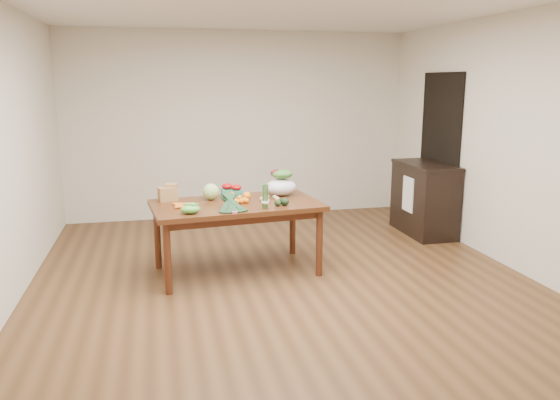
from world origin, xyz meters
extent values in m
plane|color=brown|center=(0.00, 0.00, 0.00)|extent=(6.00, 6.00, 0.00)
cube|color=beige|center=(0.00, 3.00, 1.35)|extent=(5.00, 0.02, 2.70)
cube|color=beige|center=(0.00, -3.00, 1.35)|extent=(5.00, 0.02, 2.70)
cube|color=beige|center=(2.50, 0.00, 1.35)|extent=(0.02, 6.00, 2.70)
cube|color=#502412|center=(-0.42, 0.50, 0.38)|extent=(1.80, 1.13, 0.75)
cube|color=black|center=(2.48, 1.60, 1.05)|extent=(0.02, 1.00, 2.10)
cube|color=black|center=(2.22, 1.45, 0.47)|extent=(0.52, 1.02, 0.94)
cube|color=white|center=(1.96, 1.40, 0.55)|extent=(0.02, 0.28, 0.45)
sphere|color=#A4C873|center=(-0.65, 0.71, 0.84)|extent=(0.17, 0.17, 0.17)
sphere|color=orange|center=(-0.45, 0.59, 0.79)|extent=(0.07, 0.07, 0.07)
sphere|color=#EE550E|center=(-0.44, 0.66, 0.79)|extent=(0.09, 0.09, 0.09)
sphere|color=orange|center=(-0.28, 0.61, 0.79)|extent=(0.09, 0.09, 0.09)
ellipsoid|color=#68B43D|center=(-0.91, 0.14, 0.79)|extent=(0.19, 0.14, 0.09)
ellipsoid|color=tan|center=(-0.13, 0.52, 0.78)|extent=(0.06, 0.05, 0.05)
ellipsoid|color=#D0BA78|center=(-0.10, 0.46, 0.77)|extent=(0.05, 0.04, 0.04)
ellipsoid|color=tan|center=(0.02, 0.61, 0.77)|extent=(0.05, 0.04, 0.04)
ellipsoid|color=tan|center=(-0.06, 0.64, 0.77)|extent=(0.05, 0.04, 0.04)
ellipsoid|color=#D7BA7C|center=(0.02, 0.50, 0.77)|extent=(0.05, 0.05, 0.05)
ellipsoid|color=black|center=(-0.03, 0.27, 0.78)|extent=(0.09, 0.11, 0.06)
ellipsoid|color=black|center=(0.05, 0.28, 0.79)|extent=(0.11, 0.14, 0.08)
camera|label=1|loc=(-1.19, -4.98, 1.99)|focal=35.00mm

